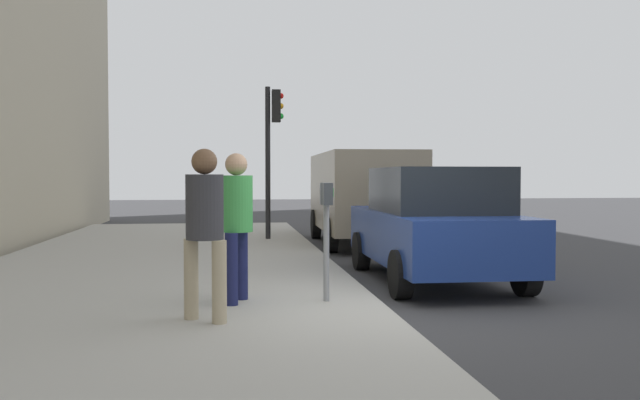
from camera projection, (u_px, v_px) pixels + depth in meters
ground_plane at (384, 316)px, 7.96m from camera, size 80.00×80.00×0.00m
sidewalk_slab at (120, 317)px, 7.57m from camera, size 28.00×6.00×0.15m
parking_meter at (326, 216)px, 8.07m from camera, size 0.36×0.12×1.41m
pedestrian_at_meter at (236, 215)px, 7.99m from camera, size 0.51×0.38×1.76m
pedestrian_bystander at (205, 220)px, 6.95m from camera, size 0.40×0.44×1.77m
parked_sedan_near at (434, 224)px, 10.51m from camera, size 4.41×1.99×1.77m
parked_van_far at (362, 192)px, 16.28m from camera, size 5.25×2.22×2.18m
traffic_signal at (272, 137)px, 16.11m from camera, size 0.24×0.44×3.60m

